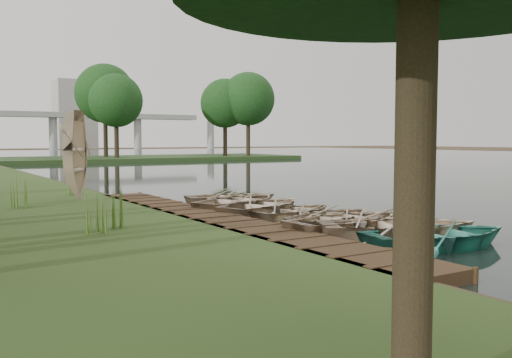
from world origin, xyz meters
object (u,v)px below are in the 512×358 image
boardwalk (215,222)px  stored_rowboat (78,191)px  rowboat_1 (399,223)px  rowboat_2 (349,218)px  rowboat_0 (439,231)px

boardwalk → stored_rowboat: size_ratio=5.00×
boardwalk → rowboat_1: rowboat_1 is taller
stored_rowboat → rowboat_2: bearing=-119.1°
boardwalk → rowboat_0: bearing=-63.7°
boardwalk → stored_rowboat: stored_rowboat is taller
rowboat_0 → stored_rowboat: size_ratio=1.14×
rowboat_1 → boardwalk: bearing=56.4°
rowboat_1 → rowboat_0: bearing=-155.4°
rowboat_0 → rowboat_2: bearing=17.6°
rowboat_2 → boardwalk: bearing=35.5°
boardwalk → rowboat_2: rowboat_2 is taller
rowboat_0 → rowboat_2: size_ratio=0.97×
rowboat_0 → rowboat_1: 1.20m
boardwalk → rowboat_0: rowboat_0 is taller
rowboat_0 → rowboat_2: 2.71m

